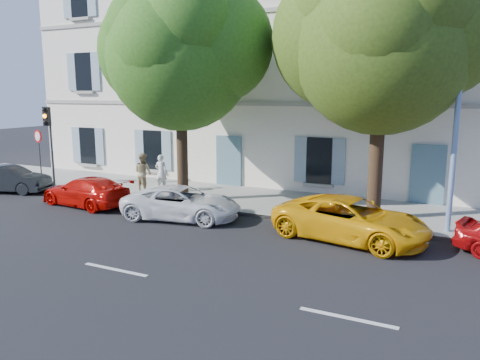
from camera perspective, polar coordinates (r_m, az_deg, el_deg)
The scene contains 15 objects.
ground at distance 15.74m, azimuth -5.35°, elevation -6.03°, with size 90.00×90.00×0.00m, color black.
sidewalk at distance 19.53m, azimuth 1.44°, elevation -2.48°, with size 36.00×4.50×0.15m, color #A09E96.
kerb at distance 17.63m, azimuth -1.50°, elevation -3.90°, with size 36.00×0.16×0.16m, color #9E998E.
building at distance 24.42m, azimuth 7.30°, elevation 14.06°, with size 28.00×7.00×12.00m, color white.
car_dark_sedan at distance 23.79m, azimuth -26.33°, elevation 0.09°, with size 1.29×3.70×1.22m, color black.
car_red_coupe at distance 19.78m, azimuth -18.27°, elevation -1.33°, with size 1.65×4.06×1.18m, color #C40C05.
car_white_coupe at distance 16.95m, azimuth -7.11°, elevation -2.80°, with size 1.96×4.25×1.18m, color white.
car_yellow_supercar at distance 14.81m, azimuth 13.31°, elevation -4.69°, with size 2.20×4.77×1.33m, color #F2A90A.
tree_left at distance 18.93m, azimuth -7.32°, elevation 14.48°, with size 5.66×5.66×8.78m.
tree_right at distance 16.61m, azimuth 16.94°, elevation 15.50°, with size 5.96×5.96×9.18m.
traffic_light at distance 23.47m, azimuth -22.31°, elevation 5.75°, with size 0.33×0.42×3.70m.
road_sign at distance 24.29m, azimuth -23.32°, elevation 3.92°, with size 0.60×0.17×2.61m.
street_lamp at distance 15.62m, azimuth 25.27°, elevation 11.50°, with size 0.39×1.84×8.57m.
pedestrian_a at distance 21.30m, azimuth -9.57°, elevation 0.91°, with size 0.59×0.39×1.62m, color silver.
pedestrian_b at distance 21.01m, azimuth -11.74°, elevation 0.88°, with size 0.85×0.66×1.76m, color tan.
Camera 1 is at (7.89, -12.86, 4.50)m, focal length 35.00 mm.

